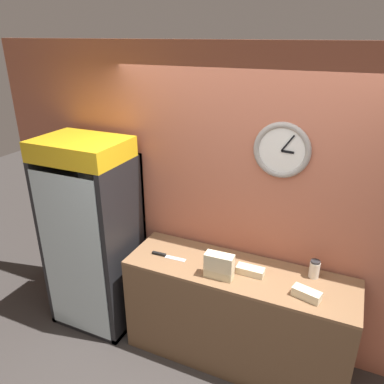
{
  "coord_description": "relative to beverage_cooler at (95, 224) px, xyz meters",
  "views": [
    {
      "loc": [
        0.71,
        -1.68,
        2.74
      ],
      "look_at": [
        -0.46,
        0.92,
        1.53
      ],
      "focal_mm": 35.0,
      "sensor_mm": 36.0,
      "label": 1
    }
  ],
  "objects": [
    {
      "name": "wall_back",
      "position": [
        1.45,
        0.33,
        0.32
      ],
      "size": [
        5.2,
        0.1,
        2.7
      ],
      "color": "#B7664C",
      "rests_on": "ground_plane"
    },
    {
      "name": "condiment_jar",
      "position": [
        2.03,
        0.15,
        -0.03
      ],
      "size": [
        0.08,
        0.08,
        0.15
      ],
      "color": "silver",
      "rests_on": "prep_counter"
    },
    {
      "name": "prep_counter",
      "position": [
        1.45,
        -0.01,
        -0.57
      ],
      "size": [
        1.92,
        0.58,
        0.93
      ],
      "color": "brown",
      "rests_on": "ground_plane"
    },
    {
      "name": "beverage_cooler",
      "position": [
        0.0,
        0.0,
        0.0
      ],
      "size": [
        0.79,
        0.65,
        1.91
      ],
      "color": "black",
      "rests_on": "ground_plane"
    },
    {
      "name": "sandwich_stack_bottom",
      "position": [
        1.33,
        -0.16,
        -0.07
      ],
      "size": [
        0.23,
        0.1,
        0.07
      ],
      "color": "beige",
      "rests_on": "prep_counter"
    },
    {
      "name": "sandwich_stack_middle",
      "position": [
        1.33,
        -0.16,
        -0.0
      ],
      "size": [
        0.23,
        0.11,
        0.07
      ],
      "color": "beige",
      "rests_on": "sandwich_stack_bottom"
    },
    {
      "name": "sandwich_flat_left",
      "position": [
        2.01,
        -0.14,
        -0.07
      ],
      "size": [
        0.22,
        0.14,
        0.07
      ],
      "color": "beige",
      "rests_on": "prep_counter"
    },
    {
      "name": "chefs_knife",
      "position": [
        0.79,
        -0.07,
        -0.1
      ],
      "size": [
        0.32,
        0.05,
        0.02
      ],
      "color": "silver",
      "rests_on": "prep_counter"
    },
    {
      "name": "sandwich_flat_right",
      "position": [
        1.55,
        -0.02,
        -0.08
      ],
      "size": [
        0.22,
        0.1,
        0.06
      ],
      "color": "beige",
      "rests_on": "prep_counter"
    },
    {
      "name": "sandwich_stack_top",
      "position": [
        1.33,
        -0.16,
        0.06
      ],
      "size": [
        0.23,
        0.11,
        0.07
      ],
      "color": "beige",
      "rests_on": "sandwich_stack_middle"
    }
  ]
}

